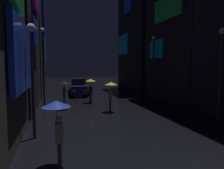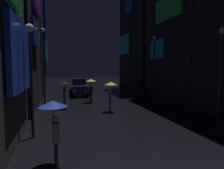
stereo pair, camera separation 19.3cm
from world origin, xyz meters
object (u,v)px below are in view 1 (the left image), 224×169
(pedestrian_midstreet_centre_black, at_px, (65,87))
(streetlamp_right_far, at_px, (153,61))
(bicycle_parked_at_storefront, at_px, (188,108))
(pedestrian_midstreet_left_blue, at_px, (57,115))
(pedestrian_far_right_yellow, at_px, (91,84))
(pedestrian_foreground_left_yellow, at_px, (111,88))
(car_distant, at_px, (78,87))
(streetlamp_left_far, at_px, (43,58))
(streetlamp_left_near, at_px, (32,67))
(streetlamp_right_near, at_px, (221,63))

(pedestrian_midstreet_centre_black, height_order, streetlamp_right_far, streetlamp_right_far)
(bicycle_parked_at_storefront, bearing_deg, pedestrian_midstreet_left_blue, -149.16)
(pedestrian_far_right_yellow, relative_size, bicycle_parked_at_storefront, 1.17)
(pedestrian_foreground_left_yellow, xyz_separation_m, streetlamp_right_far, (5.31, 3.94, 2.12))
(pedestrian_midstreet_centre_black, distance_m, car_distant, 7.04)
(car_distant, height_order, streetlamp_left_far, streetlamp_left_far)
(streetlamp_left_near, relative_size, streetlamp_right_near, 0.94)
(pedestrian_foreground_left_yellow, xyz_separation_m, streetlamp_right_near, (5.31, -4.27, 1.70))
(pedestrian_foreground_left_yellow, relative_size, streetlamp_right_far, 0.34)
(pedestrian_foreground_left_yellow, bearing_deg, streetlamp_right_far, 36.59)
(pedestrian_foreground_left_yellow, distance_m, streetlamp_left_near, 6.51)
(car_distant, height_order, streetlamp_right_near, streetlamp_right_near)
(pedestrian_midstreet_centre_black, xyz_separation_m, bicycle_parked_at_storefront, (8.02, -3.97, -1.28))
(bicycle_parked_at_storefront, bearing_deg, streetlamp_left_far, 149.71)
(bicycle_parked_at_storefront, bearing_deg, pedestrian_midstreet_centre_black, 153.66)
(pedestrian_midstreet_left_blue, bearing_deg, streetlamp_left_far, 95.28)
(pedestrian_far_right_yellow, bearing_deg, streetlamp_right_near, -52.79)
(pedestrian_foreground_left_yellow, distance_m, streetlamp_right_far, 6.94)
(pedestrian_far_right_yellow, distance_m, streetlamp_right_far, 6.48)
(pedestrian_midstreet_centre_black, xyz_separation_m, streetlamp_left_far, (-1.57, 1.63, 2.19))
(car_distant, bearing_deg, pedestrian_midstreet_centre_black, -104.30)
(pedestrian_far_right_yellow, distance_m, bicycle_parked_at_storefront, 8.30)
(pedestrian_midstreet_left_blue, bearing_deg, pedestrian_midstreet_centre_black, 86.35)
(pedestrian_foreground_left_yellow, height_order, pedestrian_midstreet_centre_black, same)
(bicycle_parked_at_storefront, height_order, streetlamp_right_near, streetlamp_right_near)
(streetlamp_right_near, bearing_deg, pedestrian_foreground_left_yellow, 141.20)
(streetlamp_left_far, bearing_deg, pedestrian_foreground_left_yellow, -36.93)
(pedestrian_midstreet_left_blue, height_order, streetlamp_right_far, streetlamp_right_far)
(pedestrian_midstreet_left_blue, distance_m, pedestrian_far_right_yellow, 11.38)
(pedestrian_midstreet_left_blue, xyz_separation_m, bicycle_parked_at_storefront, (8.61, 5.14, -1.28))
(pedestrian_far_right_yellow, xyz_separation_m, car_distant, (-0.58, 4.88, -0.74))
(pedestrian_midstreet_centre_black, height_order, bicycle_parked_at_storefront, pedestrian_midstreet_centre_black)
(pedestrian_far_right_yellow, bearing_deg, pedestrian_foreground_left_yellow, -77.90)
(streetlamp_left_far, bearing_deg, pedestrian_midstreet_centre_black, -46.05)
(streetlamp_right_far, bearing_deg, bicycle_parked_at_storefront, -93.81)
(streetlamp_left_far, height_order, streetlamp_right_near, streetlamp_left_far)
(streetlamp_left_far, distance_m, streetlamp_right_near, 12.69)
(streetlamp_left_near, xyz_separation_m, streetlamp_left_far, (0.00, 7.79, 0.68))
(streetlamp_left_near, bearing_deg, pedestrian_midstreet_centre_black, 75.65)
(bicycle_parked_at_storefront, height_order, streetlamp_left_near, streetlamp_left_near)
(pedestrian_midstreet_centre_black, height_order, car_distant, pedestrian_midstreet_centre_black)
(pedestrian_foreground_left_yellow, relative_size, pedestrian_midstreet_centre_black, 1.00)
(streetlamp_left_near, bearing_deg, pedestrian_midstreet_left_blue, -71.44)
(pedestrian_midstreet_left_blue, relative_size, streetlamp_right_far, 0.34)
(streetlamp_left_far, relative_size, streetlamp_right_far, 1.02)
(pedestrian_far_right_yellow, distance_m, streetlamp_left_near, 9.07)
(pedestrian_midstreet_centre_black, bearing_deg, streetlamp_left_near, -104.35)
(pedestrian_midstreet_centre_black, xyz_separation_m, streetlamp_right_far, (8.43, 2.05, 2.12))
(pedestrian_midstreet_left_blue, height_order, streetlamp_right_near, streetlamp_right_near)
(pedestrian_midstreet_centre_black, relative_size, pedestrian_far_right_yellow, 1.00)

